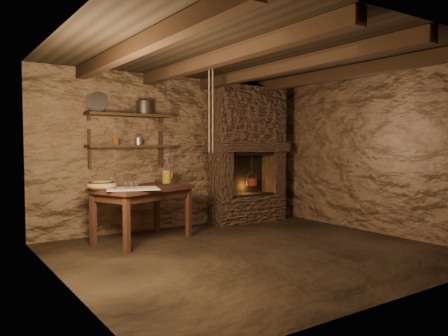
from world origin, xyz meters
TOP-DOWN VIEW (x-y plane):
  - floor at (0.00, 0.00)m, footprint 4.50×4.50m
  - back_wall at (0.00, 2.00)m, footprint 4.50×0.04m
  - front_wall at (0.00, -2.00)m, footprint 4.50×0.04m
  - left_wall at (-2.25, 0.00)m, footprint 0.04×4.00m
  - right_wall at (2.25, 0.00)m, footprint 0.04×4.00m
  - ceiling at (0.00, 0.00)m, footprint 4.50×4.00m
  - beam_far_left at (-1.50, 0.00)m, footprint 0.14×3.95m
  - beam_mid_left at (-0.50, 0.00)m, footprint 0.14×3.95m
  - beam_mid_right at (0.50, 0.00)m, footprint 0.14×3.95m
  - beam_far_right at (1.50, 0.00)m, footprint 0.14×3.95m
  - shelf_lower at (-0.85, 1.84)m, footprint 1.25×0.30m
  - shelf_upper at (-0.85, 1.84)m, footprint 1.25×0.30m
  - hearth at (1.25, 1.77)m, footprint 1.43×0.51m
  - work_table at (-0.88, 1.30)m, footprint 1.50×1.18m
  - linen_cloth at (-1.13, 1.08)m, footprint 0.78×0.70m
  - pewter_cutlery_row at (-1.13, 1.06)m, footprint 0.58×0.37m
  - drinking_glasses at (-1.10, 1.20)m, footprint 0.21×0.06m
  - stoneware_jug at (-0.38, 1.59)m, footprint 0.16×0.16m
  - wooden_bowl at (-1.46, 1.27)m, footprint 0.47×0.47m
  - iron_stockpot at (-0.62, 1.84)m, footprint 0.27×0.27m
  - tin_pan at (-1.29, 1.94)m, footprint 0.32×0.22m
  - small_kettle at (-0.72, 1.84)m, footprint 0.17×0.14m
  - rusty_tin at (-1.06, 1.84)m, footprint 0.11×0.11m
  - red_pot at (1.31, 1.72)m, footprint 0.24×0.24m
  - hanging_ropes at (0.05, 1.05)m, footprint 0.08×0.08m

SIDE VIEW (x-z plane):
  - floor at x=0.00m, z-range 0.00..0.00m
  - work_table at x=-0.88m, z-range 0.03..0.78m
  - red_pot at x=1.31m, z-range 0.42..0.96m
  - linen_cloth at x=-1.13m, z-range 0.75..0.76m
  - pewter_cutlery_row at x=-1.13m, z-range 0.76..0.77m
  - wooden_bowl at x=-1.46m, z-range 0.73..0.86m
  - drinking_glasses at x=-1.10m, z-range 0.76..0.84m
  - stoneware_jug at x=-0.38m, z-range 0.72..1.16m
  - back_wall at x=0.00m, z-range 0.00..2.40m
  - front_wall at x=0.00m, z-range 0.00..2.40m
  - left_wall at x=-2.25m, z-range 0.00..2.40m
  - right_wall at x=2.25m, z-range 0.00..2.40m
  - hearth at x=1.25m, z-range 0.08..2.38m
  - shelf_lower at x=-0.85m, z-range 1.28..1.32m
  - small_kettle at x=-0.72m, z-range 1.29..1.45m
  - rusty_tin at x=-1.06m, z-range 1.32..1.42m
  - shelf_upper at x=-0.85m, z-range 1.73..1.77m
  - hanging_ropes at x=0.05m, z-range 1.20..2.40m
  - iron_stockpot at x=-0.62m, z-range 1.77..1.94m
  - tin_pan at x=-1.29m, z-range 1.77..2.06m
  - beam_far_left at x=-1.50m, z-range 2.23..2.39m
  - beam_mid_left at x=-0.50m, z-range 2.23..2.39m
  - beam_mid_right at x=0.50m, z-range 2.23..2.39m
  - beam_far_right at x=1.50m, z-range 2.23..2.39m
  - ceiling at x=0.00m, z-range 2.38..2.42m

